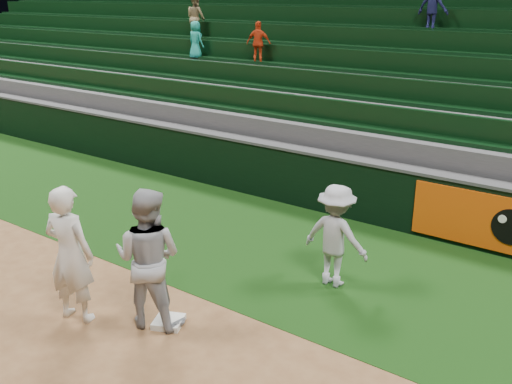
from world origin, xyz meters
TOP-DOWN VIEW (x-y plane):
  - ground at (0.00, 0.00)m, footprint 70.00×70.00m
  - foul_grass at (0.00, 3.00)m, footprint 36.00×4.20m
  - first_base at (0.11, 0.10)m, footprint 0.51×0.51m
  - first_baseman at (-1.07, -0.53)m, footprint 0.82×0.65m
  - baserunner at (-0.12, 0.01)m, footprint 1.16×1.03m
  - base_coach at (1.40, 2.47)m, footprint 1.06×0.61m
  - field_wall at (0.03, 5.20)m, footprint 36.00×0.45m
  - stadium_seating at (-0.00, 8.97)m, footprint 36.00×5.95m

SIDE VIEW (x-z plane):
  - ground at x=0.00m, z-range 0.00..0.00m
  - foul_grass at x=0.00m, z-range 0.00..0.01m
  - first_base at x=0.11m, z-range 0.00..0.09m
  - field_wall at x=0.03m, z-range 0.01..1.26m
  - base_coach at x=1.40m, z-range 0.01..1.64m
  - first_baseman at x=-1.07m, z-range 0.00..1.97m
  - baserunner at x=-0.12m, z-range 0.00..1.97m
  - stadium_seating at x=0.00m, z-range -0.72..4.13m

